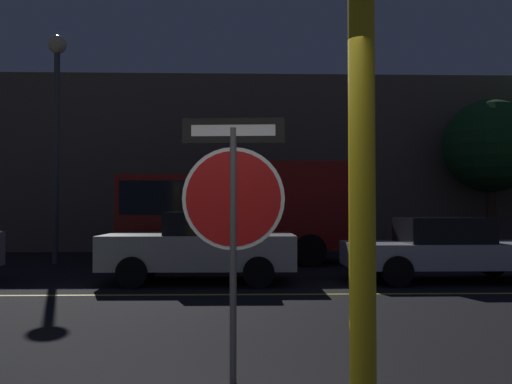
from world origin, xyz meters
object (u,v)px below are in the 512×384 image
Objects in this scene: street_lamp at (57,104)px; tree_0 at (491,147)px; yellow_pole_right at (362,233)px; passing_car_2 at (200,246)px; stop_sign at (233,198)px; passing_car_3 at (447,249)px; delivery_truck at (233,208)px.

tree_0 is at bearing 11.90° from street_lamp.
passing_car_2 is at bearing 100.05° from yellow_pole_right.
passing_car_2 is at bearing 100.87° from stop_sign.
stop_sign is 0.45× the size of tree_0.
stop_sign is 15.95m from tree_0.
passing_car_3 is at bearing -89.80° from passing_car_2.
tree_0 is at bearing 149.24° from passing_car_3.
stop_sign is 1.91m from yellow_pole_right.
stop_sign is 12.07m from street_lamp.
street_lamp reaches higher than stop_sign.
street_lamp reaches higher than tree_0.
delivery_truck is at bearing -8.56° from passing_car_2.
passing_car_3 is (4.37, 6.74, -0.95)m from stop_sign.
street_lamp is at bearing -113.17° from passing_car_3.
passing_car_2 is 11.63m from tree_0.
yellow_pole_right is at bearing -65.31° from street_lamp.
delivery_truck reaches higher than passing_car_2.
passing_car_3 is at bearing 61.56° from stop_sign.
passing_car_3 is at bearing -134.30° from delivery_truck.
yellow_pole_right is (0.76, -1.74, -0.23)m from stop_sign.
delivery_truck reaches higher than stop_sign.
passing_car_3 is 6.05m from delivery_truck.
delivery_truck is at bearing 0.35° from street_lamp.
stop_sign is 0.36× the size of delivery_truck.
delivery_truck is at bearing -161.86° from tree_0.
street_lamp is (-4.20, 3.90, 3.62)m from passing_car_2.
yellow_pole_right is 0.44× the size of street_lamp.
delivery_truck is (-4.49, 3.96, 0.85)m from passing_car_3.
passing_car_3 is at bearing 66.90° from yellow_pole_right.
stop_sign reaches higher than passing_car_2.
passing_car_3 is 0.69× the size of delivery_truck.
stop_sign is 8.09m from passing_car_3.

